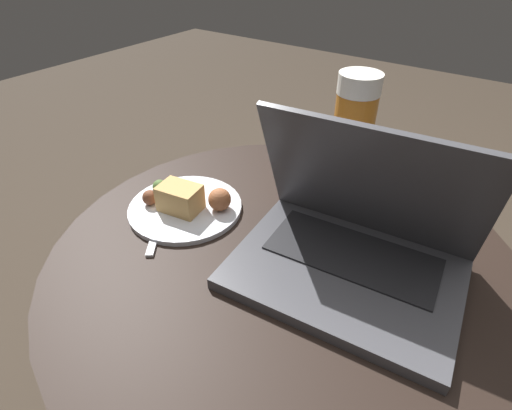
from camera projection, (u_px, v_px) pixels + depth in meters
name	position (u px, v px, depth m)	size (l,w,h in m)	color
table	(278.00, 317.00, 0.72)	(0.73, 0.73, 0.55)	#9E9EA3
laptop	(353.00, 244.00, 0.57)	(0.34, 0.26, 0.23)	#47474C
beer_glass	(351.00, 142.00, 0.67)	(0.07, 0.07, 0.23)	#C6701E
snack_plate	(186.00, 203.00, 0.70)	(0.20, 0.20, 0.06)	silver
fork	(160.00, 218.00, 0.69)	(0.11, 0.14, 0.00)	silver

